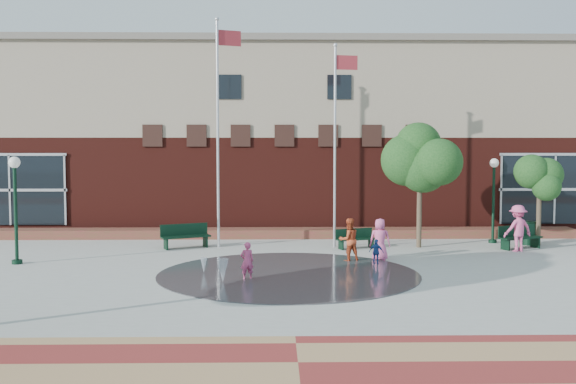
{
  "coord_description": "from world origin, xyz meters",
  "views": [
    {
      "loc": [
        -0.44,
        -18.33,
        4.16
      ],
      "look_at": [
        0.0,
        4.0,
        2.6
      ],
      "focal_mm": 42.0,
      "sensor_mm": 36.0,
      "label": 1
    }
  ],
  "objects_px": {
    "child_splash": "(247,261)",
    "trash_can": "(529,233)",
    "flagpole_right": "(336,134)",
    "flagpole_left": "(219,120)",
    "bench_left": "(186,241)"
  },
  "relations": [
    {
      "from": "child_splash",
      "to": "trash_can",
      "type": "bearing_deg",
      "value": -168.31
    },
    {
      "from": "trash_can",
      "to": "child_splash",
      "type": "height_order",
      "value": "child_splash"
    },
    {
      "from": "flagpole_right",
      "to": "trash_can",
      "type": "xyz_separation_m",
      "value": [
        8.09,
        0.49,
        -4.08
      ]
    },
    {
      "from": "flagpole_left",
      "to": "child_splash",
      "type": "bearing_deg",
      "value": -100.21
    },
    {
      "from": "flagpole_right",
      "to": "bench_left",
      "type": "height_order",
      "value": "flagpole_right"
    },
    {
      "from": "flagpole_right",
      "to": "bench_left",
      "type": "distance_m",
      "value": 7.41
    },
    {
      "from": "flagpole_right",
      "to": "child_splash",
      "type": "height_order",
      "value": "flagpole_right"
    },
    {
      "from": "flagpole_right",
      "to": "trash_can",
      "type": "distance_m",
      "value": 9.08
    },
    {
      "from": "bench_left",
      "to": "flagpole_left",
      "type": "bearing_deg",
      "value": -10.51
    },
    {
      "from": "flagpole_right",
      "to": "child_splash",
      "type": "relative_size",
      "value": 6.97
    },
    {
      "from": "flagpole_left",
      "to": "flagpole_right",
      "type": "relative_size",
      "value": 1.13
    },
    {
      "from": "bench_left",
      "to": "trash_can",
      "type": "relative_size",
      "value": 2.02
    },
    {
      "from": "flagpole_right",
      "to": "child_splash",
      "type": "distance_m",
      "value": 8.34
    },
    {
      "from": "flagpole_right",
      "to": "trash_can",
      "type": "bearing_deg",
      "value": -7.97
    },
    {
      "from": "trash_can",
      "to": "flagpole_left",
      "type": "bearing_deg",
      "value": -178.44
    }
  ]
}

